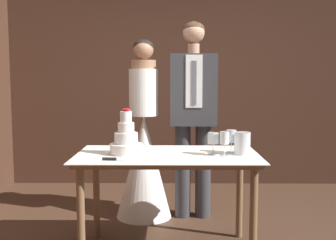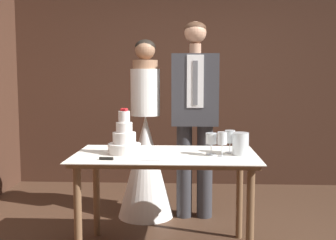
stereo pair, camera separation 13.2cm
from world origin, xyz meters
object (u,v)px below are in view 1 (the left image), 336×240
hurricane_candle (242,144)px  cake_table (167,166)px  groom (193,109)px  wine_glass_near (213,139)px  bride (144,153)px  wine_glass_far (231,137)px  cake_knife (121,159)px  tiered_cake (126,141)px  wine_glass_middle (224,139)px

hurricane_candle → cake_table: bearing=178.0°
hurricane_candle → groom: size_ratio=0.09×
wine_glass_near → groom: 0.87m
hurricane_candle → groom: bearing=111.2°
wine_glass_near → hurricane_candle: size_ratio=0.98×
bride → wine_glass_far: bearing=-45.7°
cake_table → cake_knife: cake_knife is taller
cake_table → groom: 0.94m
tiered_cake → hurricane_candle: size_ratio=2.04×
tiered_cake → wine_glass_far: size_ratio=1.99×
cake_knife → bride: (0.09, 1.09, -0.16)m
wine_glass_near → cake_knife: bearing=-160.3°
tiered_cake → wine_glass_near: (0.66, -0.02, 0.01)m
cake_table → tiered_cake: bearing=-179.9°
wine_glass_middle → bride: size_ratio=0.11×
tiered_cake → wine_glass_near: bearing=-1.5°
tiered_cake → wine_glass_middle: (0.74, -0.08, 0.03)m
cake_table → wine_glass_near: 0.40m
cake_table → wine_glass_near: size_ratio=8.33×
groom → bride: bearing=179.9°
hurricane_candle → groom: groom is taller
wine_glass_near → hurricane_candle: hurricane_candle is taller
wine_glass_near → wine_glass_far: wine_glass_far is taller
wine_glass_middle → wine_glass_near: bearing=141.3°
cake_table → hurricane_candle: size_ratio=8.13×
wine_glass_near → wine_glass_far: size_ratio=0.95×
hurricane_candle → wine_glass_far: bearing=124.9°
wine_glass_near → hurricane_candle: (0.22, -0.00, -0.03)m
groom → hurricane_candle: bearing=-68.8°
tiered_cake → cake_knife: (-0.01, -0.26, -0.10)m
cake_knife → groom: groom is taller
cake_table → hurricane_candle: bearing=-2.0°
hurricane_candle → bride: bride is taller
wine_glass_near → wine_glass_far: bearing=32.6°
cake_table → wine_glass_middle: wine_glass_middle is taller
wine_glass_far → cake_knife: bearing=-157.7°
cake_table → bride: bearing=105.9°
tiered_cake → wine_glass_middle: tiered_cake is taller
tiered_cake → hurricane_candle: tiered_cake is taller
wine_glass_near → wine_glass_middle: size_ratio=0.91×
tiered_cake → wine_glass_far: 0.82m
wine_glass_near → groom: groom is taller
groom → wine_glass_near: bearing=-82.6°
tiered_cake → wine_glass_middle: size_ratio=1.90×
hurricane_candle → bride: bearing=133.3°
cake_knife → bride: 1.11m
hurricane_candle → groom: 0.94m
cake_table → wine_glass_far: wine_glass_far is taller
wine_glass_middle → groom: 0.94m
wine_glass_far → bride: bride is taller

